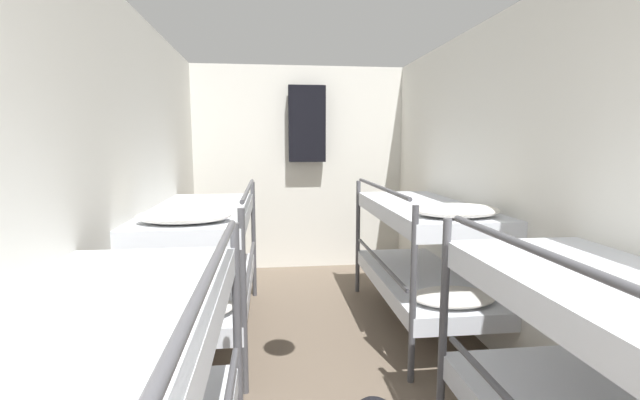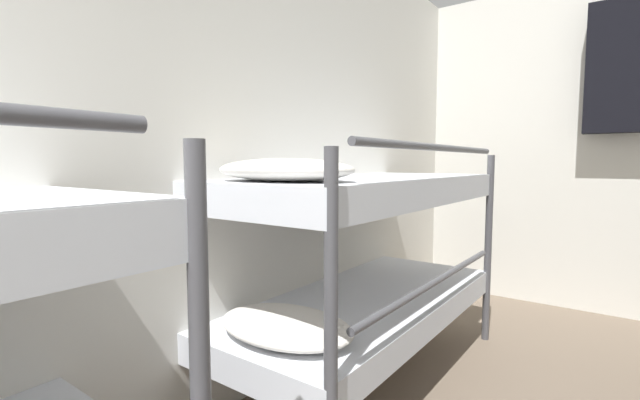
% 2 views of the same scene
% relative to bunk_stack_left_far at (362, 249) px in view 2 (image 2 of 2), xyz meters
% --- Properties ---
extents(wall_left, '(0.06, 5.65, 2.49)m').
position_rel_bunk_stack_left_far_xyz_m(wall_left, '(-0.41, -0.84, 0.55)').
color(wall_left, silver).
rests_on(wall_left, ground_plane).
extents(wall_back, '(2.68, 0.06, 2.49)m').
position_rel_bunk_stack_left_far_xyz_m(wall_back, '(0.90, 1.96, 0.55)').
color(wall_back, silver).
rests_on(wall_back, ground_plane).
extents(bunk_stack_left_far, '(0.76, 1.79, 1.22)m').
position_rel_bunk_stack_left_far_xyz_m(bunk_stack_left_far, '(0.00, 0.00, 0.00)').
color(bunk_stack_left_far, '#4C4C51').
rests_on(bunk_stack_left_far, ground_plane).
extents(hanging_coat, '(0.44, 0.12, 0.90)m').
position_rel_bunk_stack_left_far_xyz_m(hanging_coat, '(0.99, 1.81, 1.09)').
color(hanging_coat, black).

